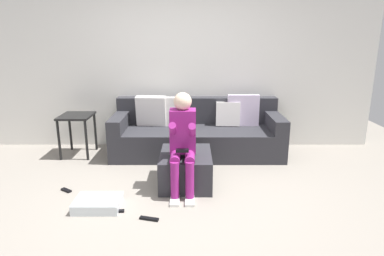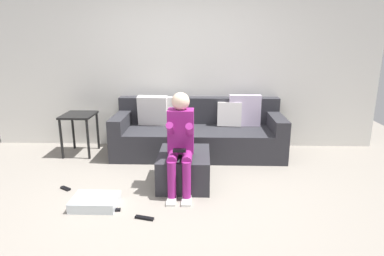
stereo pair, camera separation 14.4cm
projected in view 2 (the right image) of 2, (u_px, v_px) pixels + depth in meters
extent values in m
plane|color=gray|center=(171.00, 202.00, 3.64)|extent=(7.96, 7.96, 0.00)
cube|color=silver|center=(182.00, 67.00, 5.29)|extent=(6.12, 0.10, 2.55)
cube|color=#2D2D33|center=(198.00, 141.00, 5.07)|extent=(2.50, 0.93, 0.40)
cube|color=#2D2D33|center=(199.00, 110.00, 5.31)|extent=(2.50, 0.20, 0.41)
cube|color=#2D2D33|center=(121.00, 121.00, 5.03)|extent=(0.20, 0.93, 0.21)
cube|color=#2D2D33|center=(276.00, 122.00, 4.95)|extent=(0.20, 0.93, 0.21)
cube|color=white|center=(153.00, 111.00, 5.16)|extent=(0.47, 0.22, 0.46)
cube|color=white|center=(170.00, 111.00, 5.16)|extent=(0.44, 0.14, 0.44)
cube|color=silver|center=(245.00, 110.00, 5.12)|extent=(0.48, 0.12, 0.48)
cube|color=white|center=(229.00, 114.00, 5.13)|extent=(0.38, 0.20, 0.38)
cube|color=#2D2D33|center=(184.00, 168.00, 4.05)|extent=(0.61, 0.76, 0.39)
cube|color=#8C1E72|center=(181.00, 131.00, 3.83)|extent=(0.29, 0.22, 0.50)
sphere|color=beige|center=(181.00, 101.00, 3.74)|extent=(0.20, 0.20, 0.20)
cylinder|color=#8C1E72|center=(173.00, 156.00, 3.74)|extent=(0.11, 0.34, 0.11)
cylinder|color=#8C1E72|center=(172.00, 180.00, 3.62)|extent=(0.09, 0.09, 0.41)
cube|color=white|center=(172.00, 201.00, 3.62)|extent=(0.10, 0.22, 0.03)
cylinder|color=#8C1E72|center=(171.00, 130.00, 3.72)|extent=(0.08, 0.31, 0.25)
cylinder|color=#8C1E72|center=(187.00, 157.00, 3.73)|extent=(0.11, 0.34, 0.11)
cylinder|color=#8C1E72|center=(187.00, 180.00, 3.62)|extent=(0.09, 0.09, 0.41)
cube|color=white|center=(186.00, 201.00, 3.62)|extent=(0.10, 0.22, 0.03)
cylinder|color=#8C1E72|center=(190.00, 132.00, 3.70)|extent=(0.08, 0.34, 0.27)
cube|color=black|center=(179.00, 150.00, 3.62)|extent=(0.14, 0.06, 0.03)
cube|color=silver|center=(95.00, 202.00, 3.53)|extent=(0.47, 0.36, 0.10)
cube|color=black|center=(78.00, 115.00, 5.00)|extent=(0.45, 0.52, 0.03)
cylinder|color=black|center=(61.00, 139.00, 4.87)|extent=(0.04, 0.04, 0.59)
cylinder|color=black|center=(88.00, 139.00, 4.85)|extent=(0.04, 0.04, 0.59)
cylinder|color=black|center=(73.00, 131.00, 5.31)|extent=(0.04, 0.04, 0.59)
cylinder|color=black|center=(98.00, 131.00, 5.30)|extent=(0.04, 0.04, 0.59)
cube|color=black|center=(144.00, 218.00, 3.29)|extent=(0.20, 0.09, 0.02)
cube|color=black|center=(111.00, 210.00, 3.44)|extent=(0.19, 0.06, 0.02)
cube|color=black|center=(65.00, 188.00, 3.93)|extent=(0.14, 0.12, 0.02)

